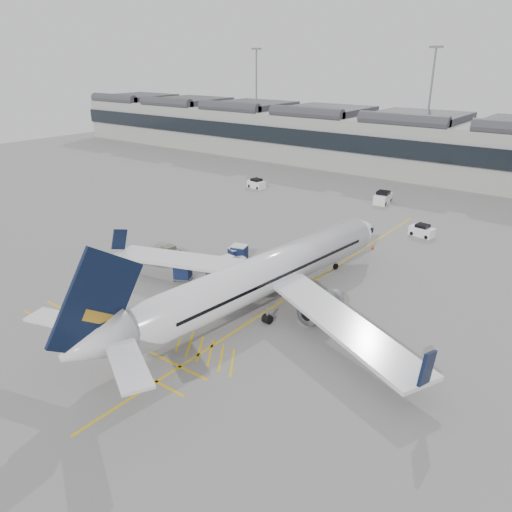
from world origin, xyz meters
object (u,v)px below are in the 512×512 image
Objects in this scene: baggage_cart_a at (228,263)px; ramp_agent_b at (275,276)px; airliner_main at (260,276)px; belt_loader at (257,282)px; pushback_tug at (169,253)px; ramp_agent_a at (240,272)px.

baggage_cart_a reaches higher than ramp_agent_b.
baggage_cart_a is at bearing -18.12° from ramp_agent_b.
airliner_main is 9.15× the size of belt_loader.
belt_loader is 5.68m from baggage_cart_a.
belt_loader is at bearing 6.16° from pushback_tug.
airliner_main is 24.56× the size of baggage_cart_a.
ramp_agent_a is 1.05× the size of ramp_agent_b.
airliner_main is at bearing -63.72° from ramp_agent_a.
belt_loader is at bearing -38.85° from ramp_agent_a.
ramp_agent_b is at bearing 117.13° from airliner_main.
pushback_tug is (-8.27, -1.57, -0.19)m from baggage_cart_a.
baggage_cart_a is at bearing 126.71° from ramp_agent_a.
airliner_main reaches higher than pushback_tug.
pushback_tug is at bearing 152.58° from ramp_agent_a.
ramp_agent_a is at bearing -17.73° from baggage_cart_a.
ramp_agent_b is (0.95, 1.99, 0.24)m from belt_loader.
ramp_agent_b is 14.78m from pushback_tug.
baggage_cart_a is (-5.43, 1.63, 0.36)m from belt_loader.
baggage_cart_a reaches higher than pushback_tug.
belt_loader reaches higher than ramp_agent_b.
airliner_main is 10.24m from baggage_cart_a.
airliner_main is 6.44m from ramp_agent_b.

